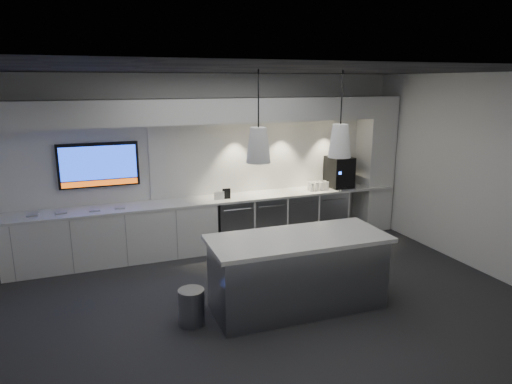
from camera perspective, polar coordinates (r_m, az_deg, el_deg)
name	(u,v)px	position (r m, az deg, el deg)	size (l,w,h in m)	color
floor	(265,301)	(6.30, 1.11, -13.41)	(7.00, 7.00, 0.00)	#2A2A2C
ceiling	(266,70)	(5.61, 1.25, 15.01)	(7.00, 7.00, 0.00)	black
wall_back	(212,161)	(8.10, -5.49, 3.87)	(7.00, 7.00, 0.00)	white
wall_front	(387,264)	(3.69, 16.08, -8.64)	(7.00, 7.00, 0.00)	white
wall_right	(477,173)	(7.77, 25.86, 2.15)	(7.00, 7.00, 0.00)	white
back_counter	(218,199)	(7.92, -4.76, -0.92)	(6.80, 0.65, 0.04)	white
left_base_cabinets	(115,236)	(7.78, -17.22, -5.25)	(3.30, 0.63, 0.86)	white
fridge_unit_a	(232,223)	(8.12, -3.00, -3.87)	(0.60, 0.61, 0.85)	gray
fridge_unit_b	(265,219)	(8.33, 1.14, -3.41)	(0.60, 0.61, 0.85)	gray
fridge_unit_c	(296,216)	(8.57, 5.05, -2.95)	(0.60, 0.61, 0.85)	gray
fridge_unit_d	(326,212)	(8.86, 8.72, -2.52)	(0.60, 0.61, 0.85)	gray
backsplash	(275,155)	(8.47, 2.41, 4.69)	(4.60, 0.03, 1.30)	white
soffit	(216,110)	(7.71, -5.04, 10.13)	(6.90, 0.60, 0.40)	white
column	(374,164)	(9.24, 14.58, 3.45)	(0.55, 0.55, 2.60)	white
wall_tv	(99,165)	(7.76, -19.05, 3.20)	(1.25, 0.07, 0.72)	black
island	(298,272)	(5.97, 5.22, -9.91)	(2.30, 1.03, 0.97)	gray
bin	(192,307)	(5.72, -8.05, -14.04)	(0.32, 0.32, 0.45)	gray
coffee_machine	(339,171)	(8.83, 10.37, 2.66)	(0.43, 0.60, 0.77)	black
sign_black	(226,194)	(7.85, -3.71, -0.20)	(0.14, 0.02, 0.18)	black
sign_white	(219,196)	(7.80, -4.62, -0.46)	(0.18, 0.02, 0.14)	white
cup_cluster	(318,186)	(8.55, 7.76, 0.76)	(0.39, 0.18, 0.16)	white
tray_a	(33,215)	(7.66, -26.14, -2.57)	(0.16, 0.16, 0.03)	#A8A8A8
tray_b	(61,212)	(7.62, -23.17, -2.35)	(0.16, 0.16, 0.03)	#A8A8A8
tray_c	(95,210)	(7.57, -19.53, -2.12)	(0.16, 0.16, 0.03)	#A8A8A8
tray_d	(120,207)	(7.59, -16.65, -1.86)	(0.16, 0.16, 0.03)	#A8A8A8
pendant_left	(258,145)	(5.30, 0.30, 5.91)	(0.29, 0.29, 1.11)	white
pendant_right	(340,141)	(5.78, 10.44, 6.33)	(0.29, 0.29, 1.11)	white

